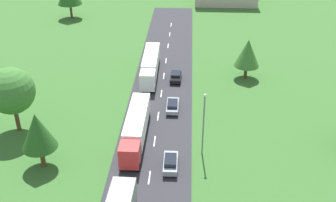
% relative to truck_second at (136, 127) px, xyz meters
% --- Properties ---
extents(road, '(10.00, 140.00, 0.06)m').
position_rel_truck_second_xyz_m(road, '(2.48, -9.69, -2.05)').
color(road, '#2B2B30').
rests_on(road, ground).
extents(truck_second, '(2.56, 13.95, 3.47)m').
position_rel_truck_second_xyz_m(truck_second, '(0.00, 0.00, 0.00)').
color(truck_second, red).
rests_on(truck_second, road).
extents(truck_third, '(2.66, 13.91, 3.55)m').
position_rel_truck_second_xyz_m(truck_third, '(0.12, 19.70, 0.04)').
color(truck_third, white).
rests_on(truck_third, road).
extents(car_third, '(1.76, 4.14, 1.57)m').
position_rel_truck_second_xyz_m(car_third, '(4.90, -5.76, -1.21)').
color(car_third, '#8C939E').
rests_on(car_third, road).
extents(car_fourth, '(1.82, 4.43, 1.39)m').
position_rel_truck_second_xyz_m(car_fourth, '(4.54, 8.08, -1.28)').
color(car_fourth, '#8C939E').
rests_on(car_fourth, road).
extents(car_fifth, '(1.93, 3.98, 1.39)m').
position_rel_truck_second_xyz_m(car_fifth, '(4.66, 18.00, -1.28)').
color(car_fifth, black).
rests_on(car_fifth, road).
extents(lamppost_second, '(0.36, 0.36, 8.78)m').
position_rel_truck_second_xyz_m(lamppost_second, '(8.81, -2.56, 2.79)').
color(lamppost_second, slate).
rests_on(lamppost_second, ground).
extents(tree_birch, '(4.35, 4.35, 7.13)m').
position_rel_truck_second_xyz_m(tree_birch, '(16.79, 19.77, 2.62)').
color(tree_birch, '#513823').
rests_on(tree_birch, ground).
extents(tree_pine, '(4.22, 4.22, 7.45)m').
position_rel_truck_second_xyz_m(tree_pine, '(-10.79, -6.05, 3.01)').
color(tree_pine, '#513823').
rests_on(tree_pine, ground).
extents(tree_ash, '(6.36, 6.36, 9.37)m').
position_rel_truck_second_xyz_m(tree_ash, '(-16.80, 1.61, 4.09)').
color(tree_ash, '#513823').
rests_on(tree_ash, ground).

